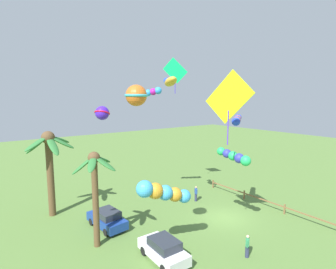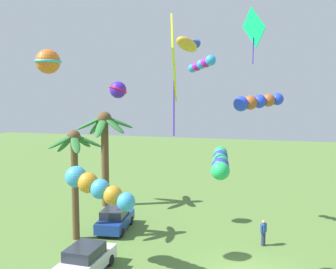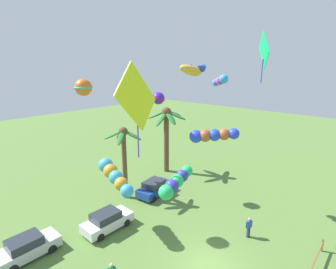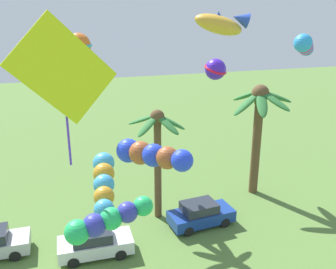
# 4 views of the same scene
# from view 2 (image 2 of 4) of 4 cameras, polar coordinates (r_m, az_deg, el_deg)

# --- Properties ---
(palm_tree_0) EXTENTS (4.44, 4.48, 7.77)m
(palm_tree_0) POSITION_cam_2_polar(r_m,az_deg,el_deg) (32.36, -9.07, -0.39)
(palm_tree_0) COLOR brown
(palm_tree_0) RESTS_ON ground
(palm_tree_1) EXTENTS (3.43, 3.25, 6.98)m
(palm_tree_1) POSITION_cam_2_polar(r_m,az_deg,el_deg) (25.33, -13.33, -3.73)
(palm_tree_1) COLOR brown
(palm_tree_1) RESTS_ON ground
(parked_car_0) EXTENTS (4.06, 2.11, 1.51)m
(parked_car_0) POSITION_cam_2_polar(r_m,az_deg,el_deg) (27.53, -7.65, -12.02)
(parked_car_0) COLOR navy
(parked_car_0) RESTS_ON ground
(parked_car_1) EXTENTS (3.93, 1.79, 1.51)m
(parked_car_1) POSITION_cam_2_polar(r_m,az_deg,el_deg) (21.62, -11.77, -17.27)
(parked_car_1) COLOR silver
(parked_car_1) RESTS_ON ground
(spectator_0) EXTENTS (0.49, 0.39, 1.59)m
(spectator_0) POSITION_cam_2_polar(r_m,az_deg,el_deg) (25.35, 13.61, -13.60)
(spectator_0) COLOR #2D3351
(spectator_0) RESTS_ON ground
(kite_diamond_0) EXTENTS (3.64, 0.90, 5.19)m
(kite_diamond_0) POSITION_cam_2_polar(r_m,az_deg,el_deg) (17.26, 0.85, 10.61)
(kite_diamond_0) COLOR #DDED18
(kite_fish_1) EXTENTS (2.25, 1.45, 1.11)m
(kite_fish_1) POSITION_cam_2_polar(r_m,az_deg,el_deg) (23.19, 2.90, 12.94)
(kite_fish_1) COLOR gold
(kite_diamond_2) EXTENTS (2.11, 1.58, 3.62)m
(kite_diamond_2) POSITION_cam_2_polar(r_m,az_deg,el_deg) (26.57, 12.26, 14.79)
(kite_diamond_2) COLOR #0FD868
(kite_ball_3) EXTENTS (1.73, 1.73, 1.12)m
(kite_ball_3) POSITION_cam_2_polar(r_m,az_deg,el_deg) (26.63, -7.23, 6.42)
(kite_ball_3) COLOR #441DC7
(kite_tube_4) EXTENTS (2.95, 1.06, 1.15)m
(kite_tube_4) POSITION_cam_2_polar(r_m,az_deg,el_deg) (18.01, 7.57, -4.06)
(kite_tube_4) COLOR #25C563
(kite_tube_5) EXTENTS (1.46, 4.01, 2.07)m
(kite_tube_5) POSITION_cam_2_polar(r_m,az_deg,el_deg) (20.83, -10.21, -7.51)
(kite_tube_5) COLOR #3BA0E1
(kite_ball_6) EXTENTS (1.51, 1.51, 1.22)m
(kite_ball_6) POSITION_cam_2_polar(r_m,az_deg,el_deg) (20.88, -16.94, 10.04)
(kite_ball_6) COLOR orange
(kite_tube_7) EXTENTS (1.88, 2.10, 1.05)m
(kite_tube_7) POSITION_cam_2_polar(r_m,az_deg,el_deg) (26.52, 4.99, 10.12)
(kite_tube_7) COLOR #2F94EE
(kite_tube_8) EXTENTS (1.72, 2.23, 0.84)m
(kite_tube_8) POSITION_cam_2_polar(r_m,az_deg,el_deg) (18.70, 12.73, 4.64)
(kite_tube_8) COLOR blue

